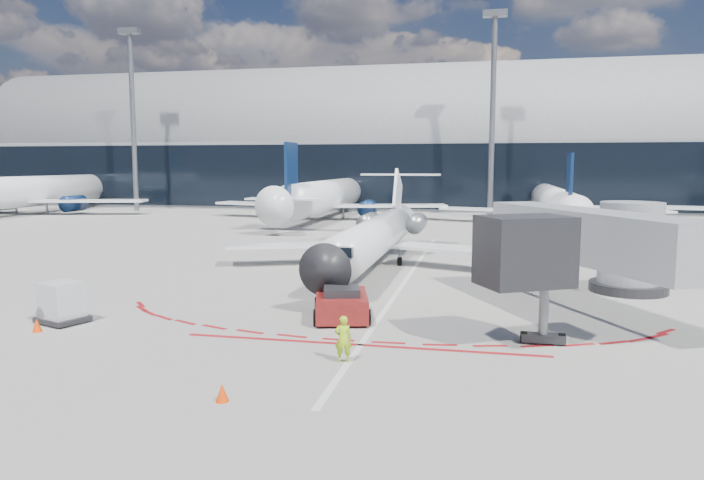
% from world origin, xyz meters
% --- Properties ---
extents(ground, '(260.00, 260.00, 0.00)m').
position_xyz_m(ground, '(0.00, 0.00, 0.00)').
color(ground, gray).
rests_on(ground, ground).
extents(apron_centerline, '(0.25, 40.00, 0.01)m').
position_xyz_m(apron_centerline, '(0.00, 2.00, 0.01)').
color(apron_centerline, silver).
rests_on(apron_centerline, ground).
extents(apron_stop_bar, '(14.00, 0.25, 0.01)m').
position_xyz_m(apron_stop_bar, '(0.00, -11.50, 0.01)').
color(apron_stop_bar, maroon).
rests_on(apron_stop_bar, ground).
extents(terminal_building, '(150.00, 24.15, 24.00)m').
position_xyz_m(terminal_building, '(0.00, 64.97, 8.52)').
color(terminal_building, gray).
rests_on(terminal_building, ground).
extents(jet_bridge, '(10.03, 15.20, 4.90)m').
position_xyz_m(jet_bridge, '(9.79, -3.01, 3.01)').
color(jet_bridge, '#96999E').
rests_on(jet_bridge, ground).
extents(light_mast_west, '(0.70, 0.70, 25.00)m').
position_xyz_m(light_mast_west, '(-45.00, 48.00, 12.50)').
color(light_mast_west, slate).
rests_on(light_mast_west, ground).
extents(light_mast_centre, '(0.70, 0.70, 25.00)m').
position_xyz_m(light_mast_centre, '(5.00, 48.00, 12.50)').
color(light_mast_centre, slate).
rests_on(light_mast_centre, ground).
extents(regional_jet, '(20.83, 25.69, 6.43)m').
position_xyz_m(regional_jet, '(-2.43, 6.01, 2.15)').
color(regional_jet, white).
rests_on(regional_jet, ground).
extents(pushback_tug, '(3.11, 5.78, 1.47)m').
position_xyz_m(pushback_tug, '(-1.62, -7.70, 0.65)').
color(pushback_tug, '#5B150D').
rests_on(pushback_tug, ground).
extents(ramp_worker, '(0.69, 0.56, 1.64)m').
position_xyz_m(ramp_worker, '(-0.19, -13.63, 0.82)').
color(ramp_worker, '#ACDD17').
rests_on(ramp_worker, ground).
extents(uld_container, '(2.32, 2.15, 1.77)m').
position_xyz_m(uld_container, '(-13.21, -10.93, 0.88)').
color(uld_container, black).
rests_on(uld_container, ground).
extents(safety_cone_left, '(0.39, 0.39, 0.54)m').
position_xyz_m(safety_cone_left, '(-13.28, -12.42, 0.27)').
color(safety_cone_left, '#FF3E05').
rests_on(safety_cone_left, ground).
extents(safety_cone_right, '(0.39, 0.39, 0.54)m').
position_xyz_m(safety_cone_right, '(-2.80, -17.89, 0.27)').
color(safety_cone_right, '#FF3E05').
rests_on(safety_cone_right, ground).
extents(bg_airliner_0, '(36.98, 39.15, 11.96)m').
position_xyz_m(bg_airliner_0, '(-55.71, 40.73, 5.98)').
color(bg_airliner_0, white).
rests_on(bg_airliner_0, ground).
extents(bg_airliner_1, '(34.46, 36.49, 11.15)m').
position_xyz_m(bg_airliner_1, '(-14.78, 41.40, 5.58)').
color(bg_airliner_1, white).
rests_on(bg_airliner_1, ground).
extents(bg_airliner_2, '(30.06, 31.83, 9.72)m').
position_xyz_m(bg_airliner_2, '(12.05, 40.30, 4.86)').
color(bg_airliner_2, white).
rests_on(bg_airliner_2, ground).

